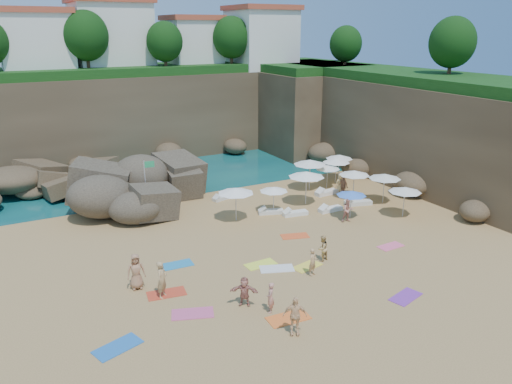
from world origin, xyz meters
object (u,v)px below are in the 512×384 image
person_stand_1 (322,248)px  person_stand_2 (161,196)px  flag_pole (147,180)px  person_stand_4 (340,183)px  person_stand_0 (162,280)px  parasol_0 (274,189)px  person_stand_6 (270,298)px  lounger_0 (222,198)px  parasol_2 (339,157)px  person_stand_5 (120,186)px  person_stand_3 (344,186)px  parasol_1 (310,162)px  rock_outcrop (160,204)px

person_stand_1 → person_stand_2: 13.75m
flag_pole → person_stand_4: size_ratio=2.50×
person_stand_0 → person_stand_2: bearing=26.6°
parasol_0 → person_stand_6: (-6.63, -11.05, -0.98)m
person_stand_2 → person_stand_4: person_stand_2 is taller
person_stand_0 → person_stand_2: 13.05m
person_stand_1 → lounger_0: bearing=-103.3°
parasol_2 → person_stand_1: (-10.41, -12.17, -1.23)m
parasol_2 → person_stand_4: size_ratio=1.48×
person_stand_5 → person_stand_6: (1.93, -19.34, -0.21)m
person_stand_3 → person_stand_6: person_stand_3 is taller
person_stand_0 → person_stand_4: (17.28, 8.76, -0.17)m
person_stand_5 → person_stand_6: bearing=-94.1°
parasol_2 → person_stand_6: size_ratio=1.55×
person_stand_1 → person_stand_5: bearing=-82.2°
parasol_1 → person_stand_0: size_ratio=1.40×
person_stand_4 → person_stand_0: bearing=-136.2°
person_stand_5 → lounger_0: bearing=-42.0°
person_stand_1 → person_stand_2: bearing=-84.5°
parasol_0 → person_stand_1: 8.04m
lounger_0 → person_stand_1: 12.05m
parasol_2 → person_stand_3: parasol_2 is taller
person_stand_2 → person_stand_5: size_ratio=0.83×
person_stand_0 → person_stand_3: person_stand_0 is taller
parasol_2 → person_stand_6: bearing=-135.3°
flag_pole → person_stand_4: flag_pole is taller
parasol_1 → person_stand_5: size_ratio=1.39×
flag_pole → parasol_2: (16.64, 0.39, -0.47)m
person_stand_2 → person_stand_4: (13.27, -3.66, -0.02)m
lounger_0 → person_stand_0: size_ratio=0.84×
parasol_1 → lounger_0: bearing=171.2°
person_stand_5 → parasol_0: bearing=-53.9°
lounger_0 → person_stand_2: 4.58m
person_stand_4 → person_stand_5: size_ratio=0.81×
rock_outcrop → person_stand_3: rock_outcrop is taller
parasol_2 → person_stand_5: size_ratio=1.21×
person_stand_0 → parasol_1: bearing=-11.5°
person_stand_0 → parasol_2: bearing=-14.2°
person_stand_6 → person_stand_0: bearing=-101.9°
flag_pole → person_stand_6: flag_pole is taller
lounger_0 → person_stand_1: person_stand_1 is taller
person_stand_2 → person_stand_3: person_stand_3 is taller
parasol_0 → person_stand_5: bearing=135.9°
person_stand_2 → person_stand_6: 16.01m
parasol_0 → person_stand_5: (-8.56, 8.29, -0.77)m
person_stand_0 → person_stand_2: (4.00, 12.42, -0.15)m
lounger_0 → person_stand_3: size_ratio=0.91×
person_stand_3 → person_stand_5: 16.91m
parasol_2 → person_stand_0: parasol_2 is taller
parasol_1 → person_stand_2: parasol_1 is taller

